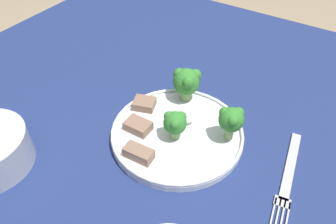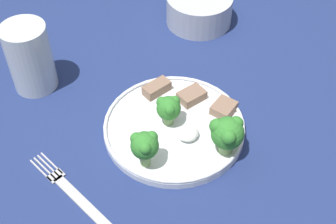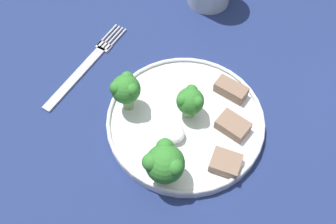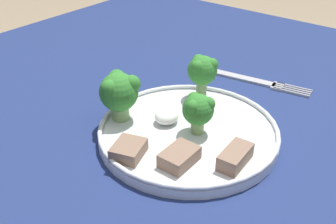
# 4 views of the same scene
# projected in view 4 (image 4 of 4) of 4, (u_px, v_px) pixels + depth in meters

# --- Properties ---
(table) EXTENTS (1.13, 1.16, 0.74)m
(table) POSITION_uv_depth(u_px,v_px,m) (195.00, 208.00, 0.53)
(table) COLOR navy
(table) RESTS_ON ground_plane
(dinner_plate) EXTENTS (0.23, 0.23, 0.02)m
(dinner_plate) POSITION_uv_depth(u_px,v_px,m) (188.00, 131.00, 0.51)
(dinner_plate) COLOR white
(dinner_plate) RESTS_ON table
(fork) EXTENTS (0.05, 0.20, 0.00)m
(fork) POSITION_uv_depth(u_px,v_px,m) (248.00, 79.00, 0.66)
(fork) COLOR #B2B2B7
(fork) RESTS_ON table
(broccoli_floret_near_rim_left) EXTENTS (0.04, 0.04, 0.07)m
(broccoli_floret_near_rim_left) POSITION_uv_depth(u_px,v_px,m) (202.00, 70.00, 0.56)
(broccoli_floret_near_rim_left) COLOR #7FA866
(broccoli_floret_near_rim_left) RESTS_ON dinner_plate
(broccoli_floret_center_left) EXTENTS (0.05, 0.05, 0.07)m
(broccoli_floret_center_left) POSITION_uv_depth(u_px,v_px,m) (119.00, 92.00, 0.51)
(broccoli_floret_center_left) COLOR #7FA866
(broccoli_floret_center_left) RESTS_ON dinner_plate
(broccoli_floret_back_left) EXTENTS (0.04, 0.04, 0.05)m
(broccoli_floret_back_left) POSITION_uv_depth(u_px,v_px,m) (198.00, 109.00, 0.49)
(broccoli_floret_back_left) COLOR #7FA866
(broccoli_floret_back_left) RESTS_ON dinner_plate
(meat_slice_front_slice) EXTENTS (0.05, 0.04, 0.02)m
(meat_slice_front_slice) POSITION_uv_depth(u_px,v_px,m) (129.00, 150.00, 0.46)
(meat_slice_front_slice) COLOR #846651
(meat_slice_front_slice) RESTS_ON dinner_plate
(meat_slice_middle_slice) EXTENTS (0.05, 0.03, 0.02)m
(meat_slice_middle_slice) POSITION_uv_depth(u_px,v_px,m) (233.00, 159.00, 0.44)
(meat_slice_middle_slice) COLOR #846651
(meat_slice_middle_slice) RESTS_ON dinner_plate
(meat_slice_rear_slice) EXTENTS (0.05, 0.03, 0.02)m
(meat_slice_rear_slice) POSITION_uv_depth(u_px,v_px,m) (177.00, 155.00, 0.45)
(meat_slice_rear_slice) COLOR #846651
(meat_slice_rear_slice) RESTS_ON dinner_plate
(sauce_dollop) EXTENTS (0.03, 0.03, 0.02)m
(sauce_dollop) POSITION_uv_depth(u_px,v_px,m) (167.00, 116.00, 0.52)
(sauce_dollop) COLOR white
(sauce_dollop) RESTS_ON dinner_plate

